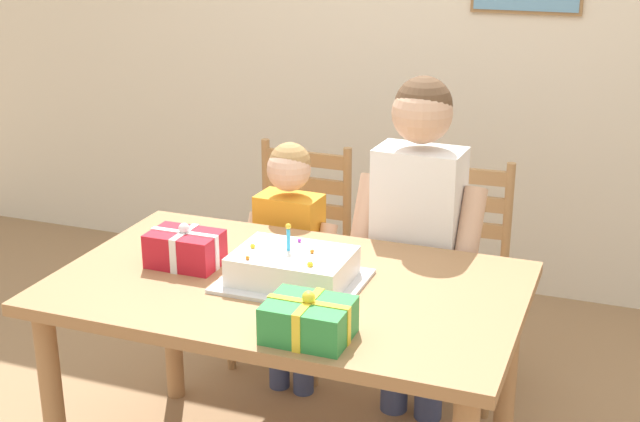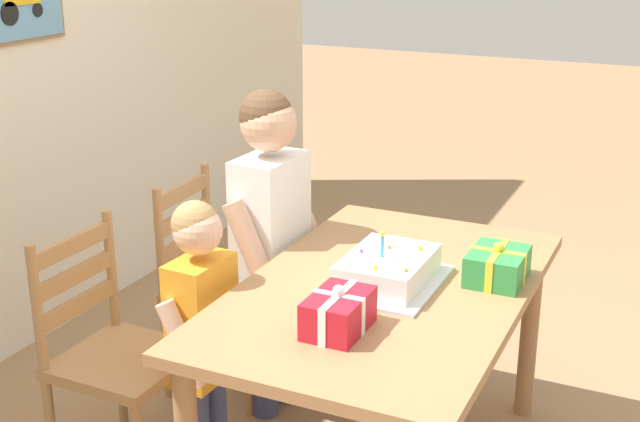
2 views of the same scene
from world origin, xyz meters
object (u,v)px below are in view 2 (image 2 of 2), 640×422
Objects in this scene: birthday_cake at (388,270)px; gift_box_red_large at (338,313)px; dining_table at (384,313)px; gift_box_beside_cake at (497,266)px; chair_right at (218,283)px; child_older at (271,222)px; child_younger at (202,315)px; chair_left at (115,354)px.

gift_box_red_large is (-0.39, 0.01, 0.01)m from birthday_cake.
gift_box_beside_cake is (0.20, -0.33, 0.15)m from dining_table.
birthday_cake reaches higher than chair_right.
child_older reaches higher than child_younger.
chair_left is (-0.55, 1.20, -0.34)m from gift_box_beside_cake.
chair_left is 0.88× the size of child_younger.
chair_right is at bearing -0.00° from chair_left.
gift_box_beside_cake is 0.26× the size of chair_right.
gift_box_red_large is 0.26× the size of chair_right.
chair_right is (0.69, -0.00, 0.00)m from chair_left.
dining_table is 1.60× the size of chair_left.
gift_box_beside_cake is at bearing -60.82° from birthday_cake.
gift_box_beside_cake is 1.02m from child_younger.
gift_box_red_large is 0.85m from child_older.
gift_box_beside_cake is at bearing -94.40° from child_older.
gift_box_beside_cake is (0.18, -0.32, 0.01)m from birthday_cake.
gift_box_red_large reaches higher than dining_table.
birthday_cake is 0.99m from chair_right.
gift_box_red_large is 0.66m from gift_box_beside_cake.
dining_table is 1.41× the size of child_younger.
gift_box_red_large is (-0.37, 0.01, 0.16)m from dining_table.
chair_right is (0.34, 0.88, -0.19)m from dining_table.
gift_box_beside_cake is 1.26m from chair_right.
birthday_cake is 1.01m from chair_left.
dining_table is at bearing 121.67° from gift_box_beside_cake.
child_older reaches higher than birthday_cake.
child_older is at bearing 66.51° from birthday_cake.
birthday_cake is at bearing -67.45° from chair_left.
gift_box_beside_cake is at bearing -58.33° from dining_table.
child_older is (0.27, 0.58, 0.15)m from dining_table.
birthday_cake is 1.86× the size of gift_box_beside_cake.
chair_left reaches higher than gift_box_beside_cake.
child_older reaches higher than chair_left.
chair_left is (0.02, 0.87, -0.35)m from gift_box_red_large.
birthday_cake is 1.85× the size of gift_box_red_large.
child_younger is at bearing -152.60° from chair_right.
dining_table is at bearing 177.37° from birthday_cake.
gift_box_beside_cake is 0.18× the size of child_older.
chair_left reaches higher than gift_box_red_large.
chair_left is 0.36m from child_younger.
child_older is at bearing -26.00° from chair_left.
dining_table is at bearing -67.92° from child_younger.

